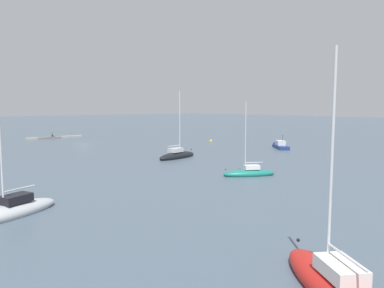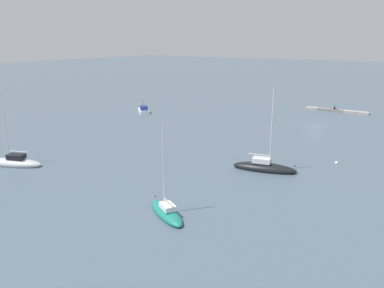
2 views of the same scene
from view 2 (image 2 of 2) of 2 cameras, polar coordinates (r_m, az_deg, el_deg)
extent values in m
plane|color=#475666|center=(83.37, 17.60, 2.64)|extent=(500.00, 500.00, 0.00)
cube|color=gray|center=(99.77, 23.87, 4.19)|extent=(2.89, 1.65, 0.55)
cube|color=gray|center=(100.28, 22.20, 4.42)|extent=(2.89, 1.65, 0.55)
cube|color=slate|center=(100.88, 20.56, 4.64)|extent=(2.89, 1.65, 0.55)
cube|color=slate|center=(101.55, 18.93, 4.85)|extent=(2.89, 1.65, 0.55)
cube|color=gray|center=(102.31, 17.32, 5.06)|extent=(2.89, 1.65, 0.55)
cube|color=#1E2333|center=(100.74, 20.20, 4.86)|extent=(0.42, 0.47, 0.16)
cube|color=maroon|center=(100.97, 20.27, 4.98)|extent=(0.43, 0.28, 0.52)
sphere|color=tan|center=(100.91, 20.29, 5.18)|extent=(0.22, 0.22, 0.22)
cylinder|color=black|center=(100.90, 20.28, 5.13)|extent=(0.02, 0.02, 1.05)
cone|color=#19662D|center=(100.80, 20.31, 5.46)|extent=(1.26, 1.26, 0.22)
sphere|color=black|center=(100.78, 20.32, 5.53)|extent=(0.05, 0.05, 0.05)
ellipsoid|color=#197266|center=(39.66, -3.79, -10.10)|extent=(6.72, 5.03, 1.15)
cube|color=white|center=(39.03, -3.62, -9.19)|extent=(2.19, 1.94, 0.52)
cylinder|color=silver|center=(38.32, -4.22, -3.29)|extent=(0.11, 0.11, 8.46)
cylinder|color=silver|center=(38.53, -3.46, -8.55)|extent=(2.06, 1.26, 0.09)
sphere|color=black|center=(42.02, -5.42, -7.70)|extent=(0.15, 0.15, 0.15)
ellipsoid|color=black|center=(53.21, 10.63, -3.52)|extent=(8.92, 4.27, 1.47)
cube|color=silver|center=(52.95, 10.23, -2.38)|extent=(2.67, 1.96, 0.67)
cylinder|color=silver|center=(51.54, 11.69, 2.56)|extent=(0.15, 0.15, 10.21)
cylinder|color=silver|center=(52.79, 9.85, -1.54)|extent=(2.96, 0.76, 0.11)
sphere|color=black|center=(52.48, 14.91, -3.13)|extent=(0.20, 0.20, 0.20)
ellipsoid|color=#ADB2B7|center=(59.82, -24.71, -2.60)|extent=(8.57, 5.33, 1.42)
cube|color=black|center=(59.30, -24.50, -1.67)|extent=(2.69, 2.19, 0.65)
cylinder|color=silver|center=(58.88, -25.84, 2.66)|extent=(0.14, 0.14, 9.79)
cylinder|color=silver|center=(58.89, -24.28, -1.01)|extent=(2.73, 1.20, 0.11)
cube|color=silver|center=(94.27, -7.14, 4.79)|extent=(5.67, 5.57, 0.97)
cone|color=silver|center=(91.43, -6.96, 4.47)|extent=(2.89, 2.89, 2.05)
cube|color=navy|center=(93.42, -7.12, 5.30)|extent=(2.97, 2.94, 0.97)
cube|color=#283847|center=(92.73, -7.08, 5.26)|extent=(1.15, 1.19, 0.68)
cylinder|color=black|center=(94.77, -7.24, 6.15)|extent=(0.06, 0.06, 1.36)
sphere|color=white|center=(58.96, 20.53, -2.62)|extent=(0.46, 0.46, 0.46)
camera|label=1|loc=(57.29, -57.26, -0.31)|focal=34.21mm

